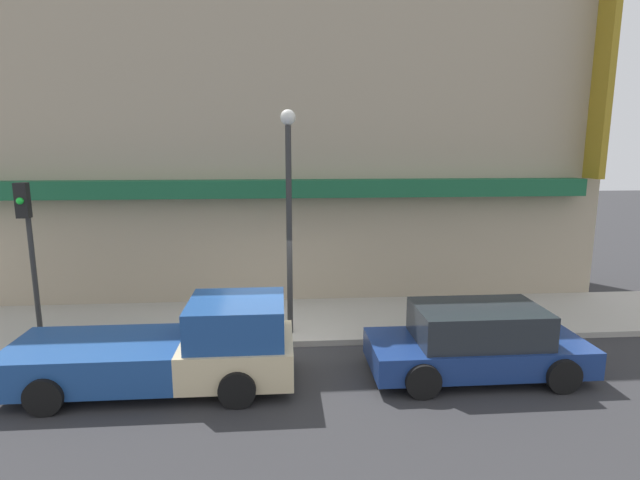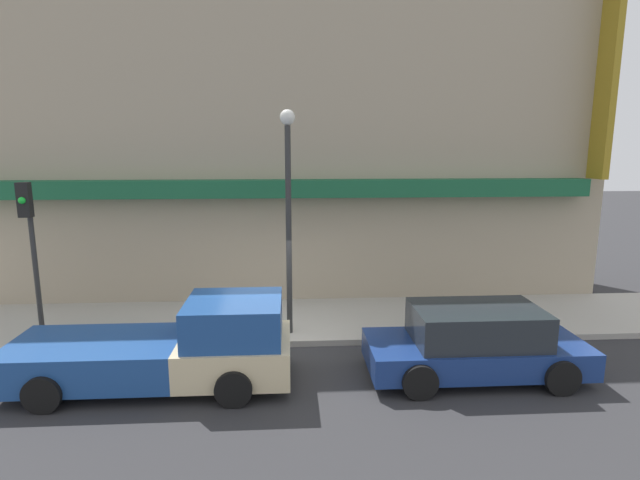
# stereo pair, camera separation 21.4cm
# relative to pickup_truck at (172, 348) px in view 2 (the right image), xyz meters

# --- Properties ---
(ground_plane) EXTENTS (80.00, 80.00, 0.00)m
(ground_plane) POSITION_rel_pickup_truck_xyz_m (1.99, 1.72, -0.77)
(ground_plane) COLOR #2D2D30
(sidewalk) EXTENTS (36.00, 3.33, 0.15)m
(sidewalk) POSITION_rel_pickup_truck_xyz_m (1.99, 3.39, -0.69)
(sidewalk) COLOR #ADA89E
(sidewalk) RESTS_ON ground
(building) EXTENTS (19.80, 3.80, 10.85)m
(building) POSITION_rel_pickup_truck_xyz_m (2.01, 6.54, 4.65)
(building) COLOR tan
(building) RESTS_ON ground
(pickup_truck) EXTENTS (5.48, 2.15, 1.74)m
(pickup_truck) POSITION_rel_pickup_truck_xyz_m (0.00, 0.00, 0.00)
(pickup_truck) COLOR beige
(pickup_truck) RESTS_ON ground
(parked_car) EXTENTS (4.47, 2.02, 1.48)m
(parked_car) POSITION_rel_pickup_truck_xyz_m (6.18, 0.00, -0.04)
(parked_car) COLOR navy
(parked_car) RESTS_ON ground
(fire_hydrant) EXTENTS (0.19, 0.19, 0.65)m
(fire_hydrant) POSITION_rel_pickup_truck_xyz_m (5.38, 2.19, -0.29)
(fire_hydrant) COLOR #196633
(fire_hydrant) RESTS_ON sidewalk
(street_lamp) EXTENTS (0.36, 0.36, 5.41)m
(street_lamp) POSITION_rel_pickup_truck_xyz_m (2.34, 2.31, 2.78)
(street_lamp) COLOR #2D2D2D
(street_lamp) RESTS_ON sidewalk
(traffic_light) EXTENTS (0.28, 0.42, 3.77)m
(traffic_light) POSITION_rel_pickup_truck_xyz_m (-3.69, 2.32, 1.97)
(traffic_light) COLOR #2D2D2D
(traffic_light) RESTS_ON sidewalk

